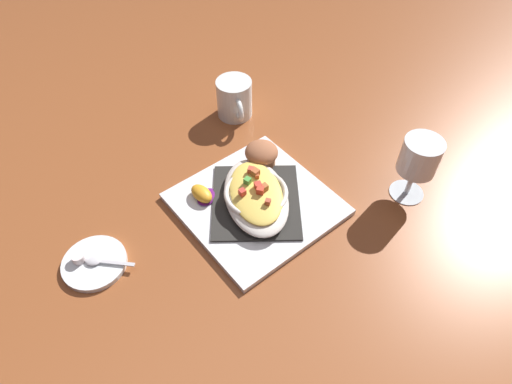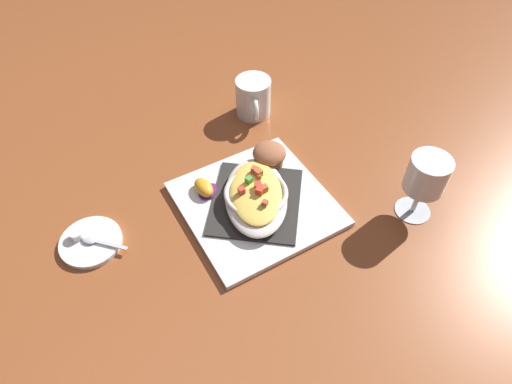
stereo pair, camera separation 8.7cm
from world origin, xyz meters
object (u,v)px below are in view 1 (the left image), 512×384
muffin (261,154)px  spoon (97,261)px  stemmed_glass (419,159)px  creamer_cup_0 (78,258)px  gratin_dish (256,194)px  creamer_saucer (95,263)px  square_plate (256,204)px  orange_garnish (203,194)px  coffee_mug (235,100)px

muffin → spoon: muffin is taller
stemmed_glass → creamer_cup_0: bearing=150.5°
spoon → creamer_cup_0: bearing=128.3°
gratin_dish → creamer_saucer: gratin_dish is taller
square_plate → spoon: (-0.30, 0.10, 0.01)m
square_plate → gratin_dish: gratin_dish is taller
creamer_cup_0 → creamer_saucer: bearing=-51.7°
muffin → gratin_dish: bearing=-140.7°
creamer_cup_0 → orange_garnish: bearing=-10.0°
creamer_saucer → gratin_dish: bearing=-19.4°
gratin_dish → creamer_cup_0: size_ratio=9.88×
gratin_dish → spoon: (-0.30, 0.10, -0.02)m
square_plate → orange_garnish: orange_garnish is taller
square_plate → muffin: 0.11m
muffin → stemmed_glass: size_ratio=0.50×
orange_garnish → stemmed_glass: (0.31, -0.28, 0.07)m
coffee_mug → spoon: (-0.47, -0.14, -0.03)m
orange_garnish → creamer_saucer: 0.24m
muffin → stemmed_glass: bearing=-58.4°
creamer_saucer → spoon: bearing=-51.7°
square_plate → orange_garnish: size_ratio=4.62×
muffin → square_plate: bearing=-140.7°
gratin_dish → stemmed_glass: stemmed_glass is taller
muffin → coffee_mug: coffee_mug is taller
stemmed_glass → coffee_mug: bearing=100.2°
spoon → stemmed_glass: bearing=-28.4°
gratin_dish → square_plate: bearing=-130.4°
creamer_saucer → spoon: 0.01m
square_plate → spoon: size_ratio=3.45×
gratin_dish → creamer_cup_0: bearing=158.3°
gratin_dish → muffin: bearing=39.3°
coffee_mug → stemmed_glass: 0.44m
creamer_saucer → muffin: bearing=-5.6°
orange_garnish → spoon: size_ratio=0.75×
stemmed_glass → spoon: size_ratio=1.74×
square_plate → orange_garnish: bearing=129.3°
creamer_saucer → square_plate: bearing=-19.4°
gratin_dish → creamer_saucer: size_ratio=2.05×
creamer_saucer → creamer_cup_0: size_ratio=4.81×
gratin_dish → stemmed_glass: bearing=-38.2°
square_plate → muffin: size_ratio=3.99×
coffee_mug → spoon: coffee_mug is taller
orange_garnish → spoon: (-0.23, 0.02, -0.01)m
square_plate → stemmed_glass: size_ratio=1.98×
square_plate → coffee_mug: bearing=55.3°
orange_garnish → coffee_mug: 0.28m
coffee_mug → creamer_cup_0: size_ratio=4.53×
spoon → gratin_dish: bearing=-18.6°
stemmed_glass → creamer_cup_0: (-0.56, 0.32, -0.08)m
creamer_saucer → spoon: spoon is taller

